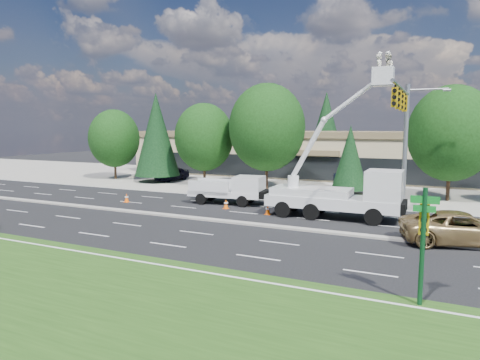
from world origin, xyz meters
The scene contains 24 objects.
ground centered at (0.00, 0.00, 0.00)m, with size 140.00×140.00×0.00m, color black.
concrete_apron centered at (0.00, 20.00, 0.01)m, with size 140.00×22.00×0.01m, color gray.
grass_verge centered at (0.00, -13.00, 0.01)m, with size 140.00×10.00×0.01m, color #1F4313.
road_median centered at (0.00, 0.00, 0.06)m, with size 120.00×0.55×0.12m, color gray.
strip_mall centered at (0.00, 29.97, 2.83)m, with size 50.40×15.40×5.50m.
tree_front_a centered at (-22.00, 15.00, 4.72)m, with size 5.81×5.81×8.06m.
tree_front_b centered at (-16.00, 15.00, 5.22)m, with size 4.94×4.94×9.73m.
tree_front_c centered at (-10.00, 15.00, 4.97)m, with size 6.12×6.12×8.50m.
tree_front_d centered at (-3.00, 15.00, 5.98)m, with size 7.36×7.36×10.21m.
tree_front_e centered at (5.00, 15.00, 3.32)m, with size 3.14×3.14×6.18m.
tree_front_f centered at (13.00, 15.00, 5.50)m, with size 6.78×6.78×9.40m.
tree_back_a centered at (-18.00, 42.00, 5.63)m, with size 5.33×5.33×10.50m.
tree_back_b centered at (-4.00, 42.00, 6.14)m, with size 5.81×5.81×11.45m.
tree_back_c centered at (10.00, 42.00, 4.33)m, with size 4.10×4.10×8.08m.
signal_mast centered at (10.03, 7.04, 6.06)m, with size 2.76×10.16×9.00m.
street_sign_pole centered at (12.00, -8.40, 2.44)m, with size 0.90×0.44×4.00m.
utility_pickup centered at (-2.33, 6.01, 0.92)m, with size 6.03×2.79×2.24m.
bucket_truck centered at (6.93, 4.21, 2.28)m, with size 9.06×2.89×10.55m.
traffic_cone_a centered at (-10.35, 3.13, 0.34)m, with size 0.40×0.40×0.70m.
traffic_cone_b centered at (-1.85, 4.08, 0.34)m, with size 0.40×0.40×0.70m.
traffic_cone_c centered at (1.75, 3.38, 0.34)m, with size 0.40×0.40×0.70m.
minivan centered at (13.58, 0.60, 0.84)m, with size 2.80×6.07×1.69m, color #997B4A.
parked_car_west centered at (-15.15, 16.56, 0.76)m, with size 1.79×4.45×1.52m, color black.
parked_car_east centered at (3.71, 17.96, 0.75)m, with size 1.59×4.55×1.50m, color black.
Camera 1 is at (12.44, -23.61, 5.95)m, focal length 32.00 mm.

